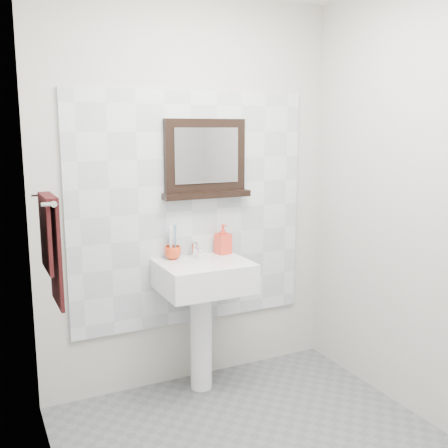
# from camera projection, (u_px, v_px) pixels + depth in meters

# --- Properties ---
(back_wall) EXTENTS (2.00, 0.01, 2.50)m
(back_wall) POSITION_uv_depth(u_px,v_px,m) (191.00, 195.00, 3.37)
(back_wall) COLOR beige
(back_wall) RESTS_ON ground
(left_wall) EXTENTS (0.01, 2.20, 2.50)m
(left_wall) POSITION_uv_depth(u_px,v_px,m) (57.00, 242.00, 1.97)
(left_wall) COLOR beige
(left_wall) RESTS_ON ground
(right_wall) EXTENTS (0.01, 2.20, 2.50)m
(right_wall) POSITION_uv_depth(u_px,v_px,m) (439.00, 207.00, 2.83)
(right_wall) COLOR beige
(right_wall) RESTS_ON ground
(splashback) EXTENTS (1.60, 0.02, 1.50)m
(splashback) POSITION_uv_depth(u_px,v_px,m) (192.00, 210.00, 3.38)
(splashback) COLOR silver
(splashback) RESTS_ON back_wall
(pedestal_sink) EXTENTS (0.55, 0.44, 0.96)m
(pedestal_sink) POSITION_uv_depth(u_px,v_px,m) (204.00, 290.00, 3.27)
(pedestal_sink) COLOR white
(pedestal_sink) RESTS_ON ground
(toothbrush_cup) EXTENTS (0.13, 0.13, 0.08)m
(toothbrush_cup) POSITION_uv_depth(u_px,v_px,m) (173.00, 253.00, 3.29)
(toothbrush_cup) COLOR #E7441B
(toothbrush_cup) RESTS_ON pedestal_sink
(toothbrushes) EXTENTS (0.05, 0.04, 0.21)m
(toothbrushes) POSITION_uv_depth(u_px,v_px,m) (173.00, 240.00, 3.28)
(toothbrushes) COLOR white
(toothbrushes) RESTS_ON toothbrush_cup
(soap_dispenser) EXTENTS (0.10, 0.10, 0.20)m
(soap_dispenser) POSITION_uv_depth(u_px,v_px,m) (223.00, 239.00, 3.42)
(soap_dispenser) COLOR red
(soap_dispenser) RESTS_ON pedestal_sink
(framed_mirror) EXTENTS (0.59, 0.11, 0.50)m
(framed_mirror) POSITION_uv_depth(u_px,v_px,m) (205.00, 161.00, 3.34)
(framed_mirror) COLOR black
(framed_mirror) RESTS_ON back_wall
(towel_bar) EXTENTS (0.07, 0.40, 0.03)m
(towel_bar) POSITION_uv_depth(u_px,v_px,m) (47.00, 199.00, 2.51)
(towel_bar) COLOR silver
(towel_bar) RESTS_ON left_wall
(hand_towel) EXTENTS (0.06, 0.30, 0.55)m
(hand_towel) POSITION_uv_depth(u_px,v_px,m) (51.00, 242.00, 2.55)
(hand_towel) COLOR black
(hand_towel) RESTS_ON towel_bar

